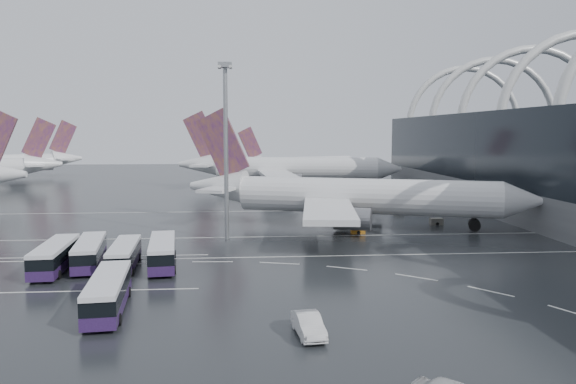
{
  "coord_description": "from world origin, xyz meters",
  "views": [
    {
      "loc": [
        -5.27,
        -72.83,
        16.07
      ],
      "look_at": [
        1.38,
        11.01,
        7.0
      ],
      "focal_mm": 35.0,
      "sensor_mm": 36.0,
      "label": 1
    }
  ],
  "objects": [
    {
      "name": "ground",
      "position": [
        0.0,
        0.0,
        0.0
      ],
      "size": [
        420.0,
        420.0,
        0.0
      ],
      "primitive_type": "plane",
      "color": "black",
      "rests_on": "ground"
    },
    {
      "name": "lane_marking_near",
      "position": [
        0.0,
        -2.0,
        0.01
      ],
      "size": [
        120.0,
        0.25,
        0.01
      ],
      "primitive_type": "cube",
      "color": "silver",
      "rests_on": "ground"
    },
    {
      "name": "lane_marking_mid",
      "position": [
        0.0,
        12.0,
        0.01
      ],
      "size": [
        120.0,
        0.25,
        0.01
      ],
      "primitive_type": "cube",
      "color": "silver",
      "rests_on": "ground"
    },
    {
      "name": "lane_marking_far",
      "position": [
        0.0,
        40.0,
        0.01
      ],
      "size": [
        120.0,
        0.25,
        0.01
      ],
      "primitive_type": "cube",
      "color": "silver",
      "rests_on": "ground"
    },
    {
      "name": "bus_bay_line_south",
      "position": [
        -24.0,
        -16.0,
        0.01
      ],
      "size": [
        28.0,
        0.25,
        0.01
      ],
      "primitive_type": "cube",
      "color": "silver",
      "rests_on": "ground"
    },
    {
      "name": "bus_bay_line_north",
      "position": [
        -24.0,
        0.0,
        0.01
      ],
      "size": [
        28.0,
        0.25,
        0.01
      ],
      "primitive_type": "cube",
      "color": "silver",
      "rests_on": "ground"
    },
    {
      "name": "airliner_main",
      "position": [
        12.42,
        20.42,
        5.07
      ],
      "size": [
        58.22,
        50.48,
        20.25
      ],
      "rotation": [
        0.0,
        0.0,
        -0.33
      ],
      "color": "silver",
      "rests_on": "ground"
    },
    {
      "name": "airliner_gate_b",
      "position": [
        6.42,
        85.13,
        5.5
      ],
      "size": [
        63.22,
        56.3,
        21.96
      ],
      "rotation": [
        0.0,
        0.0,
        -0.15
      ],
      "color": "silver",
      "rests_on": "ground"
    },
    {
      "name": "airliner_gate_c",
      "position": [
        14.32,
        124.72,
        4.44
      ],
      "size": [
        48.31,
        44.05,
        17.77
      ],
      "rotation": [
        0.0,
        0.0,
        0.36
      ],
      "color": "silver",
      "rests_on": "ground"
    },
    {
      "name": "jet_remote_far",
      "position": [
        -84.27,
        128.72,
        5.25
      ],
      "size": [
        42.75,
        35.07,
        20.33
      ],
      "rotation": [
        0.0,
        0.0,
        3.69
      ],
      "color": "silver",
      "rests_on": "ground"
    },
    {
      "name": "bus_row_near_a",
      "position": [
        -27.19,
        -7.05,
        1.74
      ],
      "size": [
        3.77,
        13.02,
        3.17
      ],
      "rotation": [
        0.0,
        0.0,
        1.64
      ],
      "color": "#27123A",
      "rests_on": "ground"
    },
    {
      "name": "bus_row_near_b",
      "position": [
        -23.8,
        -5.06,
        1.7
      ],
      "size": [
        4.63,
        12.83,
        3.09
      ],
      "rotation": [
        0.0,
        0.0,
        1.72
      ],
      "color": "#27123A",
      "rests_on": "ground"
    },
    {
      "name": "bus_row_near_c",
      "position": [
        -19.39,
        -6.69,
        1.62
      ],
      "size": [
        3.58,
        12.16,
        2.95
      ],
      "rotation": [
        0.0,
        0.0,
        1.64
      ],
      "color": "#27123A",
      "rests_on": "ground"
    },
    {
      "name": "bus_row_near_d",
      "position": [
        -15.07,
        -5.85,
        1.75
      ],
      "size": [
        4.38,
        13.15,
        3.18
      ],
      "rotation": [
        0.0,
        0.0,
        1.69
      ],
      "color": "#27123A",
      "rests_on": "ground"
    },
    {
      "name": "bus_row_far_c",
      "position": [
        -17.51,
        -22.62,
        1.73
      ],
      "size": [
        4.15,
        13.0,
        3.15
      ],
      "rotation": [
        0.0,
        0.0,
        1.67
      ],
      "color": "#27123A",
      "rests_on": "ground"
    },
    {
      "name": "van_curve_c",
      "position": [
        -0.25,
        -30.18,
        0.88
      ],
      "size": [
        2.46,
        5.54,
        1.77
      ],
      "primitive_type": "imported",
      "rotation": [
        0.0,
        0.0,
        0.11
      ],
      "color": "silver",
      "rests_on": "ground"
    },
    {
      "name": "floodlight_mast",
      "position": [
        -7.85,
        10.5,
        16.38
      ],
      "size": [
        2.0,
        2.0,
        26.04
      ],
      "color": "gray",
      "rests_on": "ground"
    },
    {
      "name": "gse_cart_belly_b",
      "position": [
        25.3,
        34.89,
        0.56
      ],
      "size": [
        2.05,
        1.21,
        1.12
      ],
      "primitive_type": "cube",
      "color": "slate",
      "rests_on": "ground"
    },
    {
      "name": "gse_cart_belly_c",
      "position": [
        12.74,
        13.71,
        0.58
      ],
      "size": [
        2.13,
        1.26,
        1.16
      ],
      "primitive_type": "cube",
      "color": "#BB7118",
      "rests_on": "ground"
    },
    {
      "name": "gse_cart_belly_d",
      "position": [
        27.94,
        20.79,
        0.58
      ],
      "size": [
        2.14,
        1.27,
        1.17
      ],
      "primitive_type": "cube",
      "color": "slate",
      "rests_on": "ground"
    },
    {
      "name": "gse_cart_belly_e",
      "position": [
        13.57,
        27.66,
        0.53
      ],
      "size": [
        1.96,
        1.16,
        1.07
      ],
      "primitive_type": "cube",
      "color": "#BB7118",
      "rests_on": "ground"
    }
  ]
}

